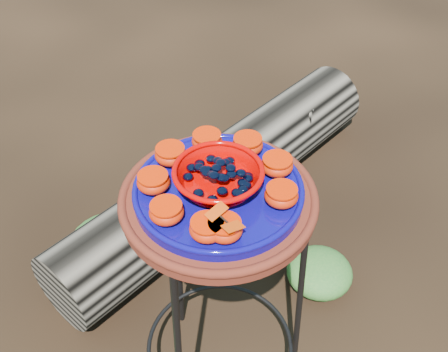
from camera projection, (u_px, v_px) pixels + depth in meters
plant_stand at (219, 303)px, 1.43m from camera, size 0.44×0.44×0.70m
terracotta_saucer at (219, 201)px, 1.18m from camera, size 0.41×0.41×0.03m
cobalt_plate at (218, 192)px, 1.16m from camera, size 0.35×0.35×0.02m
red_bowl at (218, 179)px, 1.14m from camera, size 0.18×0.18×0.05m
glass_gems at (218, 166)px, 1.11m from camera, size 0.14×0.14×0.02m
orange_half_0 at (225, 229)px, 1.05m from camera, size 0.07×0.07×0.04m
orange_half_1 at (281, 195)px, 1.11m from camera, size 0.07×0.07×0.04m
orange_half_2 at (277, 165)px, 1.18m from camera, size 0.07×0.07×0.04m
orange_half_3 at (248, 145)px, 1.23m from camera, size 0.07×0.07×0.04m
orange_half_4 at (207, 141)px, 1.24m from camera, size 0.07×0.07×0.04m
orange_half_5 at (170, 155)px, 1.20m from camera, size 0.07×0.07×0.04m
orange_half_6 at (153, 182)px, 1.14m from camera, size 0.07×0.07×0.04m
orange_half_7 at (166, 212)px, 1.08m from camera, size 0.07×0.07×0.04m
orange_half_8 at (207, 229)px, 1.05m from camera, size 0.07×0.07×0.04m
butterfly at (225, 219)px, 1.03m from camera, size 0.09×0.06×0.02m
driftwood_log at (221, 177)px, 2.10m from camera, size 1.50×0.71×0.27m
foliage_right at (320, 272)px, 1.87m from camera, size 0.22×0.22×0.11m
foliage_back at (112, 246)px, 1.92m from camera, size 0.31×0.31×0.15m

